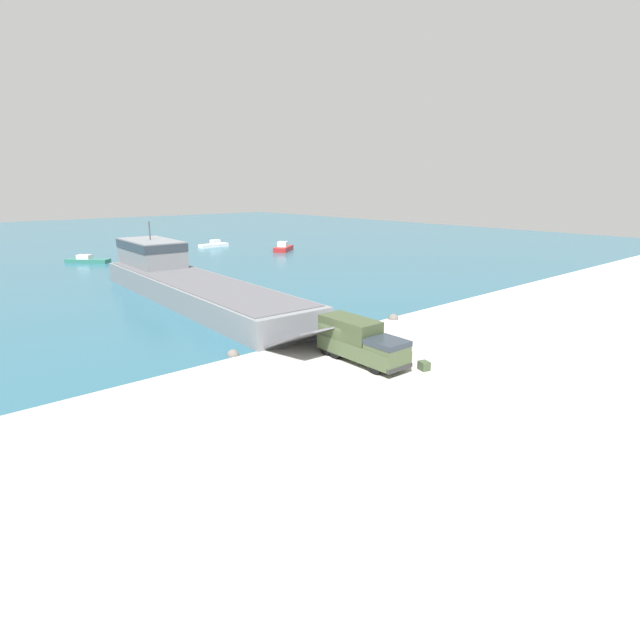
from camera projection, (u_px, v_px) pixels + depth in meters
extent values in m
plane|color=#B7B5AD|center=(322.00, 359.00, 38.10)|extent=(240.00, 240.00, 0.00)
cube|color=#285B70|center=(34.00, 247.00, 107.33)|extent=(240.00, 180.00, 0.01)
cube|color=gray|center=(197.00, 291.00, 56.40)|extent=(9.55, 39.29, 2.50)
cube|color=#56565B|center=(196.00, 280.00, 56.06)|extent=(8.86, 37.70, 0.08)
cube|color=gray|center=(151.00, 253.00, 65.89)|extent=(5.94, 11.15, 3.39)
cube|color=#28333D|center=(151.00, 245.00, 65.62)|extent=(6.11, 11.27, 1.02)
cylinder|color=#3F3F42|center=(150.00, 231.00, 65.13)|extent=(0.16, 0.16, 2.40)
cube|color=#56565B|center=(315.00, 334.00, 39.72)|extent=(6.84, 5.27, 2.42)
cube|color=#475638|center=(362.00, 349.00, 37.24)|extent=(2.54, 7.75, 1.16)
cube|color=#475638|center=(387.00, 345.00, 35.10)|extent=(2.30, 2.66, 0.76)
cube|color=#28333D|center=(387.00, 343.00, 35.05)|extent=(2.37, 2.69, 0.38)
cube|color=#3C492E|center=(350.00, 328.00, 37.86)|extent=(2.39, 4.93, 1.55)
cube|color=#2D2D2D|center=(400.00, 368.00, 34.55)|extent=(2.44, 0.29, 0.32)
cylinder|color=black|center=(394.00, 359.00, 36.17)|extent=(0.39, 1.28, 1.27)
cylinder|color=black|center=(375.00, 365.00, 34.95)|extent=(0.39, 1.28, 1.27)
cylinder|color=black|center=(354.00, 345.00, 39.31)|extent=(0.39, 1.28, 1.27)
cylinder|color=black|center=(335.00, 350.00, 38.09)|extent=(0.39, 1.28, 1.27)
cylinder|color=black|center=(345.00, 342.00, 40.13)|extent=(0.39, 1.28, 1.27)
cylinder|color=black|center=(326.00, 347.00, 38.91)|extent=(0.39, 1.28, 1.27)
cylinder|color=#566042|center=(394.00, 351.00, 38.67)|extent=(0.14, 0.14, 0.81)
cylinder|color=#566042|center=(396.00, 351.00, 38.58)|extent=(0.14, 0.14, 0.81)
cube|color=#566042|center=(395.00, 342.00, 38.43)|extent=(0.36, 0.49, 0.64)
sphere|color=tan|center=(396.00, 337.00, 38.32)|extent=(0.22, 0.22, 0.22)
cube|color=white|center=(214.00, 245.00, 106.71)|extent=(6.56, 2.34, 0.75)
cube|color=silver|center=(215.00, 242.00, 106.83)|extent=(2.02, 1.47, 0.82)
cube|color=#B22323|center=(283.00, 249.00, 100.41)|extent=(6.51, 5.85, 0.93)
cube|color=silver|center=(283.00, 244.00, 99.71)|extent=(2.58, 2.57, 1.02)
cube|color=#2D7060|center=(88.00, 261.00, 85.28)|extent=(6.46, 6.82, 0.65)
cube|color=silver|center=(84.00, 257.00, 85.17)|extent=(2.54, 2.59, 0.72)
cylinder|color=#333338|center=(358.00, 326.00, 46.06)|extent=(0.30, 0.30, 0.48)
sphere|color=#333338|center=(358.00, 323.00, 45.97)|extent=(0.35, 0.35, 0.35)
cube|color=#3D4C33|center=(424.00, 366.00, 35.75)|extent=(0.83, 0.92, 0.64)
sphere|color=#66605B|center=(393.00, 319.00, 49.46)|extent=(1.05, 1.05, 1.05)
sphere|color=#66605B|center=(362.00, 326.00, 47.05)|extent=(0.74, 0.74, 0.74)
sphere|color=#66605B|center=(233.00, 355.00, 38.89)|extent=(0.96, 0.96, 0.96)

